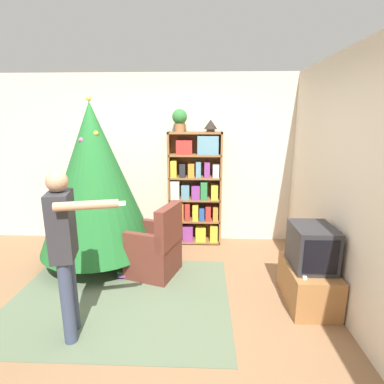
{
  "coord_description": "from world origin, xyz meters",
  "views": [
    {
      "loc": [
        0.57,
        -2.7,
        1.92
      ],
      "look_at": [
        0.43,
        0.88,
        1.05
      ],
      "focal_mm": 28.0,
      "sensor_mm": 36.0,
      "label": 1
    }
  ],
  "objects_px": {
    "television": "(312,247)",
    "potted_plant": "(180,119)",
    "standing_person": "(65,243)",
    "bookshelf": "(195,191)",
    "armchair": "(156,250)",
    "christmas_tree": "(95,178)",
    "table_lamp": "(211,125)"
  },
  "relations": [
    {
      "from": "television",
      "to": "potted_plant",
      "type": "distance_m",
      "value": 2.53
    },
    {
      "from": "standing_person",
      "to": "bookshelf",
      "type": "bearing_deg",
      "value": 140.06
    },
    {
      "from": "bookshelf",
      "to": "armchair",
      "type": "bearing_deg",
      "value": -113.82
    },
    {
      "from": "christmas_tree",
      "to": "standing_person",
      "type": "height_order",
      "value": "christmas_tree"
    },
    {
      "from": "standing_person",
      "to": "table_lamp",
      "type": "relative_size",
      "value": 7.61
    },
    {
      "from": "television",
      "to": "table_lamp",
      "type": "bearing_deg",
      "value": 122.7
    },
    {
      "from": "bookshelf",
      "to": "television",
      "type": "height_order",
      "value": "bookshelf"
    },
    {
      "from": "bookshelf",
      "to": "table_lamp",
      "type": "height_order",
      "value": "table_lamp"
    },
    {
      "from": "bookshelf",
      "to": "potted_plant",
      "type": "relative_size",
      "value": 5.3
    },
    {
      "from": "television",
      "to": "potted_plant",
      "type": "height_order",
      "value": "potted_plant"
    },
    {
      "from": "armchair",
      "to": "potted_plant",
      "type": "relative_size",
      "value": 2.8
    },
    {
      "from": "television",
      "to": "potted_plant",
      "type": "relative_size",
      "value": 1.54
    },
    {
      "from": "armchair",
      "to": "table_lamp",
      "type": "relative_size",
      "value": 4.6
    },
    {
      "from": "armchair",
      "to": "table_lamp",
      "type": "bearing_deg",
      "value": 164.63
    },
    {
      "from": "standing_person",
      "to": "potted_plant",
      "type": "height_order",
      "value": "potted_plant"
    },
    {
      "from": "christmas_tree",
      "to": "armchair",
      "type": "bearing_deg",
      "value": -20.32
    },
    {
      "from": "television",
      "to": "table_lamp",
      "type": "xyz_separation_m",
      "value": [
        -1.03,
        1.6,
        1.2
      ]
    },
    {
      "from": "table_lamp",
      "to": "armchair",
      "type": "bearing_deg",
      "value": -123.24
    },
    {
      "from": "television",
      "to": "standing_person",
      "type": "height_order",
      "value": "standing_person"
    },
    {
      "from": "armchair",
      "to": "table_lamp",
      "type": "xyz_separation_m",
      "value": [
        0.68,
        1.04,
        1.52
      ]
    },
    {
      "from": "bookshelf",
      "to": "potted_plant",
      "type": "distance_m",
      "value": 1.11
    },
    {
      "from": "armchair",
      "to": "table_lamp",
      "type": "height_order",
      "value": "table_lamp"
    },
    {
      "from": "standing_person",
      "to": "potted_plant",
      "type": "relative_size",
      "value": 4.62
    },
    {
      "from": "armchair",
      "to": "bookshelf",
      "type": "bearing_deg",
      "value": 174.05
    },
    {
      "from": "christmas_tree",
      "to": "bookshelf",
      "type": "bearing_deg",
      "value": 29.69
    },
    {
      "from": "television",
      "to": "armchair",
      "type": "bearing_deg",
      "value": 162.06
    },
    {
      "from": "bookshelf",
      "to": "standing_person",
      "type": "distance_m",
      "value": 2.41
    },
    {
      "from": "christmas_tree",
      "to": "table_lamp",
      "type": "height_order",
      "value": "christmas_tree"
    },
    {
      "from": "armchair",
      "to": "potted_plant",
      "type": "distance_m",
      "value": 1.93
    },
    {
      "from": "standing_person",
      "to": "table_lamp",
      "type": "xyz_separation_m",
      "value": [
        1.27,
        2.19,
        0.95
      ]
    },
    {
      "from": "potted_plant",
      "to": "table_lamp",
      "type": "height_order",
      "value": "potted_plant"
    },
    {
      "from": "potted_plant",
      "to": "table_lamp",
      "type": "xyz_separation_m",
      "value": [
        0.46,
        0.0,
        -0.09
      ]
    }
  ]
}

